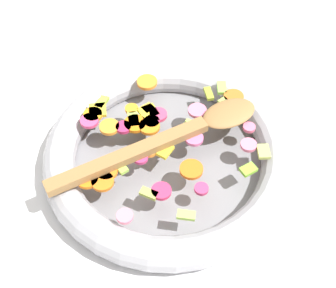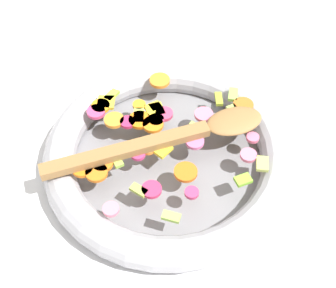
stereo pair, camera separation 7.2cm
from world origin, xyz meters
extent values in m
plane|color=silver|center=(0.00, 0.00, 0.00)|extent=(4.00, 4.00, 0.00)
cylinder|color=slate|center=(0.00, 0.00, 0.01)|extent=(0.34, 0.34, 0.01)
torus|color=#9E9EA5|center=(0.00, 0.00, 0.03)|extent=(0.39, 0.39, 0.05)
cylinder|color=orange|center=(0.07, 0.12, 0.05)|extent=(0.04, 0.04, 0.01)
cylinder|color=orange|center=(-0.04, -0.08, 0.05)|extent=(0.02, 0.02, 0.01)
cylinder|color=orange|center=(0.13, 0.01, 0.05)|extent=(0.04, 0.04, 0.01)
cylinder|color=orange|center=(0.10, -0.10, 0.05)|extent=(0.05, 0.05, 0.01)
cylinder|color=orange|center=(-0.04, -0.14, 0.05)|extent=(0.04, 0.04, 0.01)
cylinder|color=orange|center=(0.05, 0.09, 0.05)|extent=(0.03, 0.03, 0.01)
cylinder|color=orange|center=(0.09, -0.03, 0.05)|extent=(0.03, 0.03, 0.01)
cylinder|color=orange|center=(0.04, 0.11, 0.05)|extent=(0.04, 0.04, 0.01)
cylinder|color=orange|center=(0.06, -0.01, 0.05)|extent=(0.04, 0.04, 0.01)
cylinder|color=orange|center=(0.10, 0.02, 0.05)|extent=(0.04, 0.04, 0.01)
cylinder|color=orange|center=(0.02, 0.03, 0.05)|extent=(0.03, 0.03, 0.01)
cylinder|color=orange|center=(0.04, -0.01, 0.05)|extent=(0.04, 0.04, 0.01)
cylinder|color=orange|center=(-0.05, 0.03, 0.05)|extent=(0.05, 0.05, 0.01)
cube|color=#98AC31|center=(-0.01, -0.13, 0.05)|extent=(0.03, 0.03, 0.01)
cube|color=#A7D257|center=(-0.09, 0.10, 0.05)|extent=(0.03, 0.02, 0.01)
cube|color=#BBC660|center=(-0.13, -0.06, 0.05)|extent=(0.03, 0.03, 0.01)
cube|color=#97C248|center=(0.03, 0.08, 0.05)|extent=(0.02, 0.02, 0.01)
cube|color=#94CF51|center=(-0.02, -0.15, 0.05)|extent=(0.03, 0.03, 0.01)
cube|color=#A7BF49|center=(0.07, -0.01, 0.05)|extent=(0.03, 0.03, 0.01)
cube|color=#AABE4E|center=(-0.02, 0.09, 0.05)|extent=(0.03, 0.02, 0.01)
cube|color=#A6CD3E|center=(0.14, -0.02, 0.05)|extent=(0.02, 0.03, 0.01)
cube|color=#B0D857|center=(-0.01, -0.04, 0.05)|extent=(0.01, 0.03, 0.01)
cube|color=#A7CD54|center=(-0.01, -0.04, 0.05)|extent=(0.03, 0.02, 0.01)
cube|color=#9CC152|center=(-0.04, -0.12, 0.05)|extent=(0.03, 0.03, 0.01)
cube|color=#84C335|center=(-0.13, -0.02, 0.05)|extent=(0.03, 0.03, 0.01)
cylinder|color=#CE3A68|center=(0.04, -0.02, 0.05)|extent=(0.03, 0.03, 0.01)
cylinder|color=#D63869|center=(-0.08, 0.05, 0.05)|extent=(0.03, 0.03, 0.01)
cylinder|color=#D9649A|center=(-0.03, -0.03, 0.05)|extent=(0.04, 0.04, 0.01)
cylinder|color=#C42C5E|center=(0.08, 0.01, 0.05)|extent=(0.03, 0.03, 0.01)
cylinder|color=pink|center=(-0.01, -0.08, 0.05)|extent=(0.04, 0.04, 0.01)
cylinder|color=#CB3770|center=(0.02, 0.05, 0.05)|extent=(0.03, 0.03, 0.01)
cylinder|color=#D9305C|center=(-0.04, 0.08, 0.05)|extent=(0.04, 0.04, 0.01)
cylinder|color=pink|center=(-0.01, 0.14, 0.05)|extent=(0.03, 0.03, 0.01)
cylinder|color=#E14478|center=(0.13, 0.03, 0.05)|extent=(0.03, 0.03, 0.01)
cylinder|color=#DB4067|center=(0.04, -0.04, 0.05)|extent=(0.03, 0.03, 0.01)
cylinder|color=pink|center=(-0.11, -0.06, 0.05)|extent=(0.03, 0.03, 0.01)
cylinder|color=#F16888|center=(-0.09, -0.09, 0.05)|extent=(0.02, 0.02, 0.01)
cube|color=yellow|center=(0.00, 0.02, 0.05)|extent=(0.03, 0.03, 0.01)
cube|color=gold|center=(0.06, -0.04, 0.05)|extent=(0.02, 0.02, 0.01)
cube|color=yellow|center=(0.06, -0.04, 0.05)|extent=(0.04, 0.04, 0.01)
cube|color=yellow|center=(0.13, 0.00, 0.05)|extent=(0.04, 0.04, 0.01)
cube|color=olive|center=(0.03, 0.06, 0.06)|extent=(0.15, 0.23, 0.01)
ellipsoid|color=olive|center=(-0.06, -0.09, 0.06)|extent=(0.09, 0.11, 0.01)
camera|label=1|loc=(-0.23, 0.38, 0.61)|focal=50.00mm
camera|label=2|loc=(-0.29, 0.34, 0.61)|focal=50.00mm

